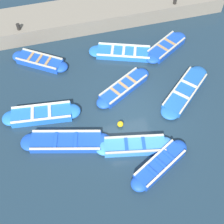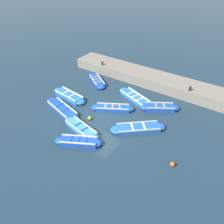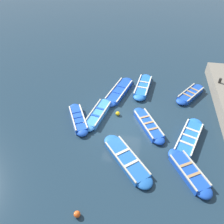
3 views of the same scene
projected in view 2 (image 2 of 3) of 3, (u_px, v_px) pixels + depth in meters
ground_plane at (101, 120)px, 16.69m from camera, size 120.00×120.00×0.00m
boat_inner_gap at (97, 81)px, 21.29m from camera, size 2.46×3.10×0.41m
boat_mid_row at (113, 108)px, 17.63m from camera, size 2.35×3.36×0.38m
boat_far_corner at (62, 109)px, 17.57m from camera, size 1.90×4.12×0.36m
boat_end_of_row at (69, 96)px, 19.08m from camera, size 1.28×3.73×0.43m
boat_bow_out at (135, 97)px, 18.93m from camera, size 2.18×3.92×0.35m
boat_alongside at (138, 128)px, 15.67m from camera, size 3.29×3.62×0.35m
boat_drifting at (78, 142)px, 14.51m from camera, size 2.14×3.14×0.42m
boat_outer_right at (160, 107)px, 17.69m from camera, size 2.35×3.12×0.41m
boat_centre at (81, 129)px, 15.61m from camera, size 1.45×3.55×0.38m
quay_wall at (146, 77)px, 21.28m from camera, size 2.48×15.38×0.94m
bollard_north at (190, 89)px, 18.26m from camera, size 0.20×0.20×0.35m
bollard_mid_north at (102, 63)px, 22.36m from camera, size 0.20×0.20×0.35m
buoy_orange_near at (89, 118)px, 16.61m from camera, size 0.28×0.28×0.28m
buoy_yellow_far at (173, 164)px, 13.02m from camera, size 0.29×0.29×0.29m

